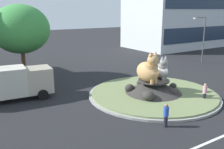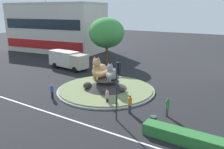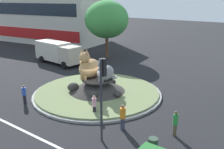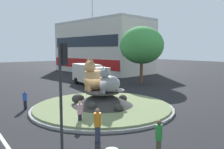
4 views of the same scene
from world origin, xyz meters
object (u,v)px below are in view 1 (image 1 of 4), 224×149
at_px(streetlight_arm, 203,36).
at_px(delivery_box_truck, 7,83).
at_px(cat_statue_grey, 160,70).
at_px(broadleaf_tree_behind_island, 21,29).
at_px(pedestrian_blue_shirt, 166,115).
at_px(pedestrian_pink_shirt, 205,92).
at_px(cat_statue_calico, 149,70).

distance_m(streetlight_arm, delivery_box_truck, 26.89).
bearing_deg(cat_statue_grey, broadleaf_tree_behind_island, -142.89).
bearing_deg(pedestrian_blue_shirt, streetlight_arm, 135.38).
distance_m(pedestrian_pink_shirt, delivery_box_truck, 16.70).
distance_m(cat_statue_grey, pedestrian_pink_shirt, 4.25).
bearing_deg(broadleaf_tree_behind_island, pedestrian_pink_shirt, -55.92).
xyz_separation_m(streetlight_arm, pedestrian_blue_shirt, (-18.96, -12.33, -3.13)).
height_order(pedestrian_pink_shirt, delivery_box_truck, delivery_box_truck).
bearing_deg(cat_statue_calico, pedestrian_blue_shirt, -27.55).
distance_m(cat_statue_calico, pedestrian_blue_shirt, 6.00).
distance_m(streetlight_arm, pedestrian_pink_shirt, 16.94).
bearing_deg(broadleaf_tree_behind_island, streetlight_arm, -12.92).
height_order(cat_statue_calico, delivery_box_truck, cat_statue_calico).
bearing_deg(pedestrian_blue_shirt, cat_statue_calico, 163.67).
height_order(cat_statue_calico, cat_statue_grey, cat_statue_calico).
height_order(broadleaf_tree_behind_island, streetlight_arm, broadleaf_tree_behind_island).
relative_size(pedestrian_pink_shirt, pedestrian_blue_shirt, 0.99).
distance_m(cat_statue_calico, streetlight_arm, 17.80).
bearing_deg(pedestrian_pink_shirt, streetlight_arm, 126.45).
distance_m(broadleaf_tree_behind_island, streetlight_arm, 24.34).
xyz_separation_m(cat_statue_grey, streetlight_arm, (14.56, 7.01, 1.73)).
bearing_deg(cat_statue_grey, cat_statue_calico, -80.59).
relative_size(streetlight_arm, pedestrian_blue_shirt, 4.11).
bearing_deg(pedestrian_blue_shirt, broadleaf_tree_behind_island, -152.76).
bearing_deg(broadleaf_tree_behind_island, cat_statue_grey, -53.77).
xyz_separation_m(cat_statue_calico, cat_statue_grey, (1.62, 0.24, -0.23)).
height_order(cat_statue_calico, broadleaf_tree_behind_island, broadleaf_tree_behind_island).
xyz_separation_m(cat_statue_calico, broadleaf_tree_behind_island, (-7.50, 12.69, 3.04)).
xyz_separation_m(cat_statue_grey, pedestrian_pink_shirt, (1.74, -3.61, -1.41)).
bearing_deg(cat_statue_calico, cat_statue_grey, 99.65).
distance_m(pedestrian_blue_shirt, delivery_box_truck, 13.41).
xyz_separation_m(cat_statue_calico, pedestrian_blue_shirt, (-2.77, -5.07, -1.62)).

